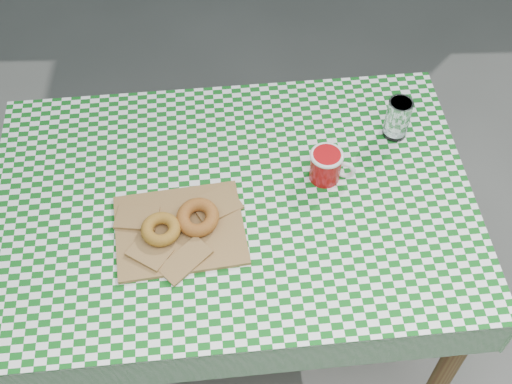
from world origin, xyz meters
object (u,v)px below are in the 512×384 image
coffee_mug (326,166)px  drinking_glass (398,118)px  table (236,271)px  paper_bag (180,229)px

coffee_mug → drinking_glass: (0.22, 0.16, 0.02)m
coffee_mug → drinking_glass: drinking_glass is taller
table → drinking_glass: drinking_glass is taller
paper_bag → table: bearing=35.2°
paper_bag → coffee_mug: (0.39, 0.17, 0.04)m
coffee_mug → table: bearing=-146.8°
table → paper_bag: bearing=-149.0°
table → coffee_mug: 0.50m
paper_bag → coffee_mug: 0.43m
table → paper_bag: (-0.14, -0.10, 0.39)m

